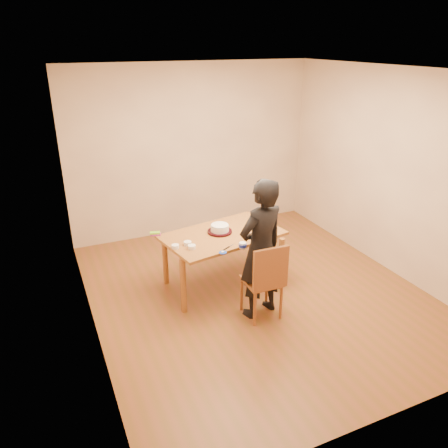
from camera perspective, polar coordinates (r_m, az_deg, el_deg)
name	(u,v)px	position (r m, az deg, el deg)	size (l,w,h in m)	color
room_shell	(246,184)	(5.40, 2.87, 5.23)	(4.00, 4.50, 2.70)	brown
dining_table	(222,235)	(5.48, -0.21, -1.45)	(1.46, 0.87, 0.04)	brown
dining_chair	(262,281)	(5.05, 4.93, -7.40)	(0.40, 0.40, 0.04)	brown
cake_plate	(220,232)	(5.50, -0.55, -1.00)	(0.31, 0.31, 0.02)	red
cake	(220,228)	(5.48, -0.56, -0.54)	(0.23, 0.23, 0.07)	white
frosting_dome	(220,224)	(5.46, -0.56, -0.06)	(0.22, 0.22, 0.03)	white
frosting_tub	(243,245)	(5.09, 2.45, -2.81)	(0.08, 0.08, 0.07)	white
frosting_lid	(223,253)	(4.99, -0.17, -3.75)	(0.09, 0.09, 0.01)	#1A3BAE
frosting_dollop	(223,252)	(4.98, -0.17, -3.62)	(0.04, 0.04, 0.02)	white
ramekin_green	(192,247)	(5.09, -4.23, -3.00)	(0.09, 0.09, 0.04)	white
ramekin_yellow	(188,243)	(5.18, -4.77, -2.53)	(0.09, 0.09, 0.04)	white
ramekin_multi	(175,247)	(5.12, -6.38, -2.94)	(0.09, 0.09, 0.04)	white
candy_box_pink	(156,234)	(5.49, -8.93, -1.35)	(0.13, 0.06, 0.02)	#CB2F86
candy_box_green	(155,233)	(5.49, -9.01, -1.15)	(0.13, 0.06, 0.02)	green
spatula	(226,249)	(5.07, 0.21, -3.27)	(0.15, 0.01, 0.01)	black
person	(261,250)	(4.90, 4.83, -3.34)	(0.60, 0.40, 1.66)	black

